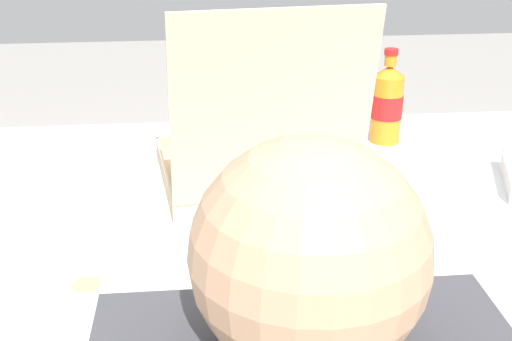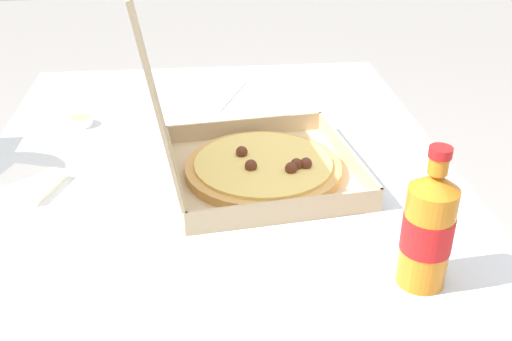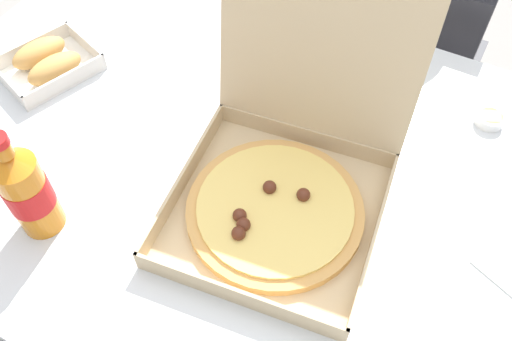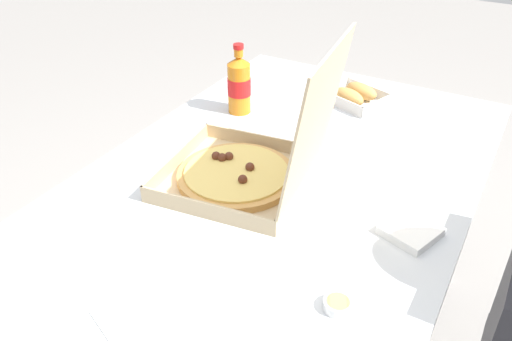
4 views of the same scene
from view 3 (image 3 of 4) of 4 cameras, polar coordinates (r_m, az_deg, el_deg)
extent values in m
plane|color=gray|center=(1.67, 0.01, -15.18)|extent=(10.00, 10.00, 0.00)
cube|color=silver|center=(1.02, 0.01, 0.39)|extent=(1.47, 0.95, 0.03)
cylinder|color=#B7B7BC|center=(1.80, -12.98, 10.07)|extent=(0.05, 0.05, 0.73)
cube|color=#232328|center=(1.75, 15.51, 10.78)|extent=(0.40, 0.40, 0.04)
cube|color=#232328|center=(1.47, 14.97, 12.67)|extent=(0.36, 0.03, 0.38)
cylinder|color=#B2B2B7|center=(2.01, 20.25, 7.24)|extent=(0.03, 0.03, 0.43)
cylinder|color=#B2B2B7|center=(2.04, 11.22, 10.79)|extent=(0.03, 0.03, 0.43)
cylinder|color=#B2B2B7|center=(1.77, 17.38, 0.44)|extent=(0.03, 0.03, 0.43)
cylinder|color=#B2B2B7|center=(1.80, 7.30, 4.52)|extent=(0.03, 0.03, 0.43)
cylinder|color=#333847|center=(1.99, 18.03, 7.96)|extent=(0.09, 0.09, 0.45)
cylinder|color=#333847|center=(2.00, 13.19, 9.86)|extent=(0.09, 0.09, 0.45)
cube|color=#333847|center=(1.77, 19.81, 13.20)|extent=(0.11, 0.30, 0.10)
cube|color=#333847|center=(1.79, 14.28, 15.30)|extent=(0.11, 0.30, 0.10)
cube|color=tan|center=(0.94, 1.99, -4.66)|extent=(0.39, 0.39, 0.01)
cube|color=tan|center=(0.85, -2.00, -13.06)|extent=(0.35, 0.05, 0.04)
cube|color=tan|center=(0.97, -7.63, -0.81)|extent=(0.05, 0.35, 0.04)
cube|color=tan|center=(0.91, 12.35, -7.04)|extent=(0.05, 0.35, 0.04)
cube|color=tan|center=(1.02, 5.28, 3.69)|extent=(0.35, 0.05, 0.04)
cube|color=tan|center=(0.91, 6.80, 13.01)|extent=(0.36, 0.10, 0.35)
cylinder|color=tan|center=(0.93, 2.01, -4.26)|extent=(0.31, 0.31, 0.02)
cylinder|color=#EAC666|center=(0.92, 2.03, -3.86)|extent=(0.27, 0.27, 0.01)
sphere|color=#562819|center=(0.90, -1.74, -4.76)|extent=(0.02, 0.02, 0.02)
sphere|color=#562819|center=(0.89, -1.33, -5.74)|extent=(0.02, 0.02, 0.02)
sphere|color=#562819|center=(0.88, -1.86, -6.66)|extent=(0.02, 0.02, 0.02)
sphere|color=#562819|center=(0.93, 1.45, -1.78)|extent=(0.02, 0.02, 0.02)
sphere|color=#562819|center=(0.93, 5.03, -2.57)|extent=(0.02, 0.02, 0.02)
cube|color=white|center=(1.26, -20.85, 9.83)|extent=(0.20, 0.23, 0.00)
cube|color=silver|center=(1.23, -24.75, 8.27)|extent=(0.14, 0.05, 0.03)
cube|color=silver|center=(1.27, -17.55, 12.61)|extent=(0.14, 0.05, 0.03)
cube|color=silver|center=(1.30, -22.66, 11.95)|extent=(0.07, 0.18, 0.03)
cube|color=silver|center=(1.19, -19.45, 8.89)|extent=(0.07, 0.18, 0.03)
ellipsoid|color=tan|center=(1.27, -21.95, 11.46)|extent=(0.09, 0.13, 0.05)
ellipsoid|color=tan|center=(1.22, -20.49, 10.07)|extent=(0.09, 0.13, 0.05)
cylinder|color=orange|center=(0.94, -22.79, -2.48)|extent=(0.07, 0.07, 0.16)
cone|color=orange|center=(0.88, -24.67, 0.97)|extent=(0.07, 0.07, 0.02)
cylinder|color=orange|center=(0.86, -25.22, 2.00)|extent=(0.03, 0.03, 0.02)
cylinder|color=red|center=(0.94, -22.94, -2.20)|extent=(0.07, 0.07, 0.06)
cube|color=white|center=(1.23, 11.47, 11.78)|extent=(0.14, 0.14, 0.02)
cylinder|color=white|center=(1.16, 23.47, 5.01)|extent=(0.06, 0.06, 0.02)
cylinder|color=#DBBC66|center=(1.16, 23.57, 5.21)|extent=(0.05, 0.05, 0.01)
camera|label=1|loc=(1.72, 32.35, 39.51)|focal=45.96mm
camera|label=2|loc=(1.38, -44.83, 32.37)|focal=42.36mm
camera|label=4|loc=(1.30, 72.11, 20.19)|focal=37.01mm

